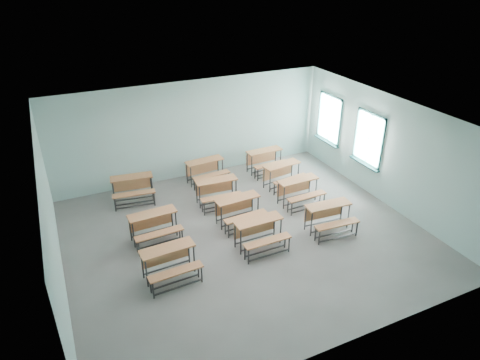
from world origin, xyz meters
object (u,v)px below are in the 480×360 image
at_px(desk_unit_r0c1, 260,230).
at_px(desk_unit_r1c2, 300,188).
at_px(desk_unit_r3c0, 132,186).
at_px(desk_unit_r3c2, 266,158).
at_px(desk_unit_r1c1, 239,207).
at_px(desk_unit_r0c2, 330,214).
at_px(desk_unit_r1c0, 154,223).
at_px(desk_unit_r0c0, 170,259).
at_px(desk_unit_r2c1, 218,189).
at_px(desk_unit_r3c1, 206,168).
at_px(desk_unit_r2c2, 284,172).

relative_size(desk_unit_r0c1, desk_unit_r1c2, 0.99).
bearing_deg(desk_unit_r0c1, desk_unit_r3c0, 121.93).
bearing_deg(desk_unit_r0c1, desk_unit_r3c2, 59.52).
bearing_deg(desk_unit_r1c1, desk_unit_r1c2, 3.87).
bearing_deg(desk_unit_r1c2, desk_unit_r0c2, -93.28).
distance_m(desk_unit_r1c0, desk_unit_r3c0, 2.28).
distance_m(desk_unit_r0c0, desk_unit_r1c2, 4.71).
xyz_separation_m(desk_unit_r0c1, desk_unit_r2c1, (-0.14, 2.44, 0.00)).
bearing_deg(desk_unit_r3c1, desk_unit_r1c2, -54.86).
height_order(desk_unit_r2c2, desk_unit_r3c0, same).
relative_size(desk_unit_r1c2, desk_unit_r2c1, 0.98).
bearing_deg(desk_unit_r0c2, desk_unit_r3c1, 120.45).
height_order(desk_unit_r3c0, desk_unit_r3c2, same).
height_order(desk_unit_r1c2, desk_unit_r2c2, same).
xyz_separation_m(desk_unit_r0c2, desk_unit_r3c1, (-1.96, 3.96, 0.00)).
bearing_deg(desk_unit_r3c0, desk_unit_r3c2, 8.52).
bearing_deg(desk_unit_r0c0, desk_unit_r2c2, 28.12).
bearing_deg(desk_unit_r0c0, desk_unit_r3c1, 56.11).
bearing_deg(desk_unit_r3c2, desk_unit_r0c0, -140.97).
distance_m(desk_unit_r0c1, desk_unit_r1c0, 2.70).
xyz_separation_m(desk_unit_r0c2, desk_unit_r1c0, (-4.31, 1.52, 0.00)).
xyz_separation_m(desk_unit_r0c1, desk_unit_r1c0, (-2.30, 1.41, 0.00)).
distance_m(desk_unit_r1c1, desk_unit_r2c2, 2.55).
height_order(desk_unit_r0c1, desk_unit_r0c2, same).
height_order(desk_unit_r0c1, desk_unit_r2c1, same).
xyz_separation_m(desk_unit_r1c1, desk_unit_r3c2, (2.17, 2.54, 0.00)).
xyz_separation_m(desk_unit_r0c0, desk_unit_r1c1, (2.36, 1.38, 0.00)).
bearing_deg(desk_unit_r0c1, desk_unit_r1c1, 89.97).
bearing_deg(desk_unit_r3c1, desk_unit_r1c1, -95.93).
height_order(desk_unit_r0c0, desk_unit_r2c1, same).
bearing_deg(desk_unit_r2c1, desk_unit_r1c1, -80.17).
height_order(desk_unit_r0c1, desk_unit_r1c2, same).
bearing_deg(desk_unit_r2c2, desk_unit_r0c2, -100.85).
relative_size(desk_unit_r1c0, desk_unit_r3c2, 1.01).
distance_m(desk_unit_r1c1, desk_unit_r2c1, 1.24).
bearing_deg(desk_unit_r1c1, desk_unit_r0c0, -152.32).
relative_size(desk_unit_r0c0, desk_unit_r2c1, 0.99).
relative_size(desk_unit_r0c1, desk_unit_r3c1, 0.96).
bearing_deg(desk_unit_r2c1, desk_unit_r3c2, 33.57).
bearing_deg(desk_unit_r1c2, desk_unit_r1c0, 178.84).
distance_m(desk_unit_r1c1, desk_unit_r3c0, 3.41).
relative_size(desk_unit_r0c1, desk_unit_r3c0, 0.93).
height_order(desk_unit_r1c1, desk_unit_r2c2, same).
height_order(desk_unit_r1c0, desk_unit_r2c1, same).
distance_m(desk_unit_r0c1, desk_unit_r3c2, 4.33).
distance_m(desk_unit_r1c0, desk_unit_r2c1, 2.39).
xyz_separation_m(desk_unit_r0c1, desk_unit_r3c0, (-2.36, 3.69, 0.00)).
relative_size(desk_unit_r3c0, desk_unit_r3c2, 1.06).
xyz_separation_m(desk_unit_r0c0, desk_unit_r1c0, (0.07, 1.58, 0.00)).
distance_m(desk_unit_r1c0, desk_unit_r3c1, 3.38).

